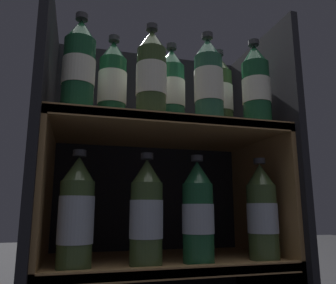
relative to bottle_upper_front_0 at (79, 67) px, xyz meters
name	(u,v)px	position (x,y,z in m)	size (l,w,h in m)	color
fridge_back_wall	(149,178)	(0.23, 0.28, -0.23)	(0.64, 0.02, 0.85)	black
fridge_side_left	(40,169)	(-0.08, 0.10, -0.23)	(0.02, 0.37, 0.85)	black
fridge_side_right	(265,175)	(0.55, 0.10, -0.23)	(0.02, 0.37, 0.85)	black
shelf_lower	(164,273)	(0.23, 0.09, -0.49)	(0.60, 0.33, 0.21)	#9E7547
shelf_upper	(164,183)	(0.23, 0.10, -0.26)	(0.60, 0.33, 0.54)	#9E7547
bottle_upper_front_0	(79,67)	(0.00, 0.00, 0.00)	(0.08, 0.08, 0.25)	#194C2D
bottle_upper_front_1	(151,76)	(0.18, 0.00, 0.00)	(0.08, 0.08, 0.25)	#384C28
bottle_upper_front_2	(209,82)	(0.33, 0.00, 0.00)	(0.08, 0.08, 0.25)	#285B42
bottle_upper_front_3	(256,87)	(0.47, 0.00, 0.00)	(0.08, 0.08, 0.25)	#194C2D
bottle_upper_back_0	(112,84)	(0.09, 0.08, 0.00)	(0.08, 0.08, 0.25)	#194C2D
bottle_upper_back_1	(171,90)	(0.25, 0.08, 0.00)	(0.08, 0.08, 0.25)	#1E5638
bottle_upper_back_2	(220,95)	(0.40, 0.08, 0.00)	(0.08, 0.08, 0.25)	#384C28
bottle_lower_front_0	(76,214)	(0.01, 0.00, -0.34)	(0.08, 0.08, 0.25)	#384C28
bottle_lower_front_1	(146,213)	(0.17, 0.00, -0.34)	(0.08, 0.08, 0.25)	#384C28
bottle_lower_front_2	(198,213)	(0.29, 0.00, -0.34)	(0.08, 0.08, 0.25)	#194C2D
bottle_lower_front_3	(262,213)	(0.47, 0.00, -0.34)	(0.08, 0.08, 0.25)	#384C28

